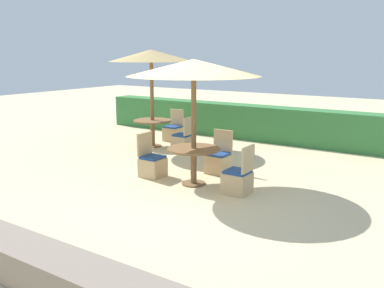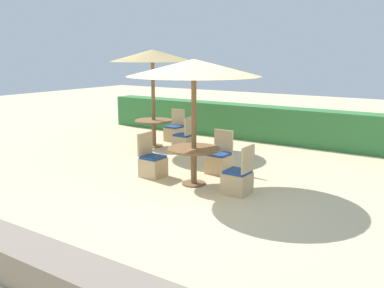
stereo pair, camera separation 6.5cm
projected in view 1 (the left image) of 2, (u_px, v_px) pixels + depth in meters
ground_plane at (174, 198)px, 7.74m from camera, size 40.00×40.00×0.00m
hedge_row at (290, 126)px, 12.33m from camera, size 13.00×0.70×1.03m
stone_border at (15, 256)px, 5.08m from camera, size 10.00×0.56×0.43m
parasol_center at (194, 68)px, 8.09m from camera, size 2.58×2.58×2.47m
round_table_center at (194, 156)px, 8.45m from camera, size 1.04×1.04×0.74m
patio_chair_center_north at (218, 161)px, 9.34m from camera, size 0.46×0.46×0.93m
patio_chair_center_east at (238, 180)px, 7.95m from camera, size 0.46×0.46×0.93m
patio_chair_center_west at (152, 165)px, 9.06m from camera, size 0.46×0.46×0.93m
parasol_back_left at (151, 56)px, 11.53m from camera, size 2.31×2.31×2.67m
round_table_back_left at (153, 126)px, 11.92m from camera, size 1.05×1.05×0.75m
patio_chair_back_left_east at (183, 141)px, 11.48m from camera, size 0.46×0.46×0.93m
patio_chair_back_left_north at (173, 132)px, 12.77m from camera, size 0.46×0.46×0.93m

